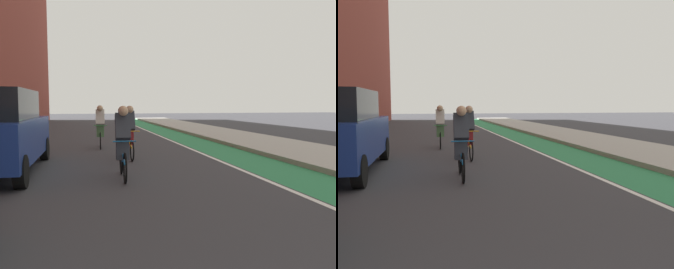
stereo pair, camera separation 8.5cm
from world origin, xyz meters
TOP-DOWN VIEW (x-y plane):
  - ground_plane at (0.00, 17.00)m, footprint 92.40×92.40m
  - bike_lane_paint at (3.49, 19.00)m, footprint 1.60×42.00m
  - lane_divider_stripe at (2.59, 19.00)m, footprint 0.12×42.00m
  - sidewalk_right at (5.90, 19.00)m, footprint 3.21×42.00m
  - cyclist_mid at (-0.40, 9.05)m, footprint 0.48×1.70m
  - cyclist_trailing at (0.09, 11.88)m, footprint 0.48×1.68m
  - cyclist_far at (-0.61, 14.85)m, footprint 0.48×1.68m

SIDE VIEW (x-z plane):
  - ground_plane at x=0.00m, z-range 0.00..0.00m
  - bike_lane_paint at x=3.49m, z-range 0.00..0.00m
  - lane_divider_stripe at x=2.59m, z-range 0.00..0.00m
  - sidewalk_right at x=5.90m, z-range 0.00..0.14m
  - cyclist_trailing at x=0.09m, z-range 0.01..1.60m
  - cyclist_far at x=-0.61m, z-range 0.05..1.64m
  - cyclist_mid at x=-0.40m, z-range 0.04..1.65m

